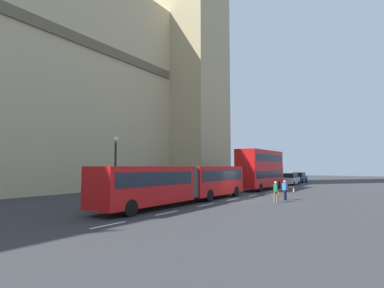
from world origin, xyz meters
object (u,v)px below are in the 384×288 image
Objects in this scene: sedan_lead at (291,179)px; street_lamp at (115,164)px; traffic_cone_west at (278,193)px; pedestrian_near_cones at (276,191)px; pedestrian_by_kerb at (285,189)px; sedan_trailing at (299,178)px; articulated_bus at (184,181)px; double_decker_bus at (261,168)px; traffic_cone_middle at (294,190)px.

street_lamp is at bearing 171.54° from sedan_lead.
traffic_cone_west is 0.34× the size of pedestrian_near_cones.
pedestrian_by_kerb is (-22.23, -5.71, -0.00)m from sedan_lead.
traffic_cone_west is (-26.36, -4.60, -0.63)m from sedan_trailing.
pedestrian_by_kerb is (6.70, -5.96, -0.83)m from articulated_bus.
double_decker_bus reaches higher than sedan_trailing.
sedan_trailing is 31.95m from pedestrian_near_cones.
pedestrian_near_cones reaches higher than traffic_cone_middle.
pedestrian_near_cones is (-24.19, -5.56, -0.00)m from sedan_lead.
sedan_lead is 14.57m from traffic_cone_middle.
sedan_trailing is (19.44, 0.22, -1.80)m from double_decker_bus.
pedestrian_by_kerb is at bearing -168.14° from sedan_trailing.
articulated_bus is at bearing -179.99° from double_decker_bus.
pedestrian_by_kerb is at bearing -47.05° from street_lamp.
double_decker_bus is at bearing 0.01° from articulated_bus.
traffic_cone_west is (-19.17, -4.13, -0.63)m from sedan_lead.
street_lamp is 3.12× the size of pedestrian_by_kerb.
sedan_trailing is at bearing 10.87° from pedestrian_near_cones.
double_decker_bus is 11.76m from pedestrian_by_kerb.
street_lamp is (-31.97, 4.75, 2.14)m from sedan_lead.
sedan_lead is at bearing -176.28° from sedan_trailing.
articulated_bus is 10.80m from traffic_cone_west.
traffic_cone_middle is at bearing 7.49° from pedestrian_near_cones.
sedan_trailing reaches higher than traffic_cone_middle.
articulated_bus reaches higher than sedan_trailing.
sedan_lead is (28.93, -0.25, -0.83)m from articulated_bus.
pedestrian_near_cones reaches higher than traffic_cone_west.
articulated_bus is 9.99× the size of pedestrian_near_cones.
double_decker_bus is at bearing 25.95° from pedestrian_near_cones.
pedestrian_near_cones is at bearing -50.74° from articulated_bus.
traffic_cone_middle is at bearing -110.60° from double_decker_bus.
street_lamp is 13.09m from pedestrian_near_cones.
street_lamp reaches higher than pedestrian_by_kerb.
traffic_cone_west is at bearing -167.84° from sedan_lead.
double_decker_bus is 2.32× the size of sedan_lead.
pedestrian_near_cones is at bearing -167.06° from sedan_lead.
sedan_lead reaches higher than traffic_cone_middle.
sedan_lead is at bearing 16.81° from traffic_cone_middle.
street_lamp reaches higher than sedan_lead.
pedestrian_near_cones is at bearing -172.51° from traffic_cone_middle.
articulated_bus is 1.65× the size of double_decker_bus.
sedan_lead is 24.82m from pedestrian_near_cones.
articulated_bus is 29.10× the size of traffic_cone_middle.
articulated_bus is at bearing -56.04° from street_lamp.
articulated_bus is 3.84× the size of sedan_trailing.
traffic_cone_middle is 8.46m from pedestrian_by_kerb.
sedan_trailing is 7.59× the size of traffic_cone_west.
street_lamp reaches higher than traffic_cone_middle.
double_decker_bus is 19.52m from sedan_trailing.
street_lamp is 14.45m from pedestrian_by_kerb.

